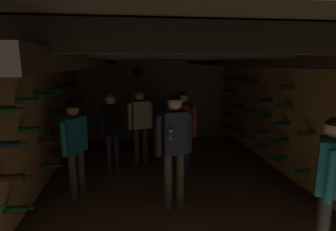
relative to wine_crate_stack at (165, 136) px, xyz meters
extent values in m
plane|color=#8C7051|center=(-0.15, -1.85, -0.45)|extent=(8.40, 8.40, 0.00)
cube|color=gray|center=(-0.15, 1.38, 0.73)|extent=(4.72, 0.06, 2.35)
cube|color=gray|center=(-2.48, -1.85, 0.73)|extent=(0.06, 6.40, 2.35)
cube|color=gray|center=(2.18, -1.85, 0.73)|extent=(0.06, 6.40, 2.35)
cube|color=black|center=(-0.15, -1.85, 1.93)|extent=(4.72, 6.52, 0.06)
cube|color=black|center=(-0.15, -4.65, 1.81)|extent=(4.60, 0.14, 0.16)
cube|color=black|center=(-0.15, -3.53, 1.81)|extent=(4.60, 0.14, 0.16)
cube|color=black|center=(-0.15, -2.41, 1.81)|extent=(4.60, 0.14, 0.16)
cube|color=black|center=(-0.15, -1.29, 1.81)|extent=(4.60, 0.14, 0.16)
cube|color=black|center=(-0.15, -0.17, 1.81)|extent=(4.60, 0.14, 0.16)
cube|color=black|center=(-0.15, 0.95, 1.81)|extent=(4.60, 0.14, 0.16)
cube|color=black|center=(-1.19, -1.85, 1.70)|extent=(0.12, 6.40, 0.12)
cube|color=black|center=(0.88, -1.85, 1.70)|extent=(0.12, 6.40, 0.12)
cylinder|color=white|center=(-0.56, 1.34, 1.45)|extent=(0.28, 0.02, 0.28)
cylinder|color=#2D2314|center=(-0.56, 1.32, 1.45)|extent=(0.31, 0.01, 0.31)
cube|color=black|center=(-0.56, 1.32, 1.45)|extent=(0.07, 0.01, 0.09)
cube|color=black|center=(-0.56, 1.32, 1.45)|extent=(0.02, 0.01, 0.16)
cube|color=#A37547|center=(-2.29, -1.70, 0.70)|extent=(0.32, 5.50, 1.80)
cylinder|color=#143819|center=(-2.03, -3.21, 0.16)|extent=(0.28, 0.07, 0.07)
cylinder|color=#143819|center=(-1.86, -3.21, 0.16)|extent=(0.07, 0.03, 0.03)
cylinder|color=#143819|center=(-2.03, -2.00, 0.16)|extent=(0.28, 0.07, 0.07)
cylinder|color=#143819|center=(-1.86, -2.00, 0.16)|extent=(0.07, 0.03, 0.03)
cylinder|color=#0F2838|center=(-2.03, -1.39, 0.16)|extent=(0.28, 0.07, 0.07)
cylinder|color=#0F2838|center=(-1.86, -1.39, 0.16)|extent=(0.07, 0.03, 0.03)
cylinder|color=#194723|center=(-2.03, -0.78, 0.16)|extent=(0.28, 0.07, 0.07)
cylinder|color=#194723|center=(-1.86, -0.78, 0.16)|extent=(0.07, 0.03, 0.03)
cylinder|color=black|center=(-2.03, 0.44, 0.16)|extent=(0.28, 0.07, 0.07)
cylinder|color=black|center=(-1.86, 0.44, 0.16)|extent=(0.07, 0.03, 0.03)
cylinder|color=#194723|center=(-1.86, -3.82, 0.52)|extent=(0.07, 0.03, 0.03)
cylinder|color=black|center=(-2.03, -3.21, 0.52)|extent=(0.28, 0.07, 0.07)
cylinder|color=black|center=(-1.86, -3.21, 0.52)|extent=(0.07, 0.03, 0.03)
cylinder|color=black|center=(-2.03, -1.99, 0.52)|extent=(0.28, 0.07, 0.07)
cylinder|color=black|center=(-1.86, -1.99, 0.52)|extent=(0.07, 0.03, 0.03)
cylinder|color=#0F2838|center=(-2.03, -1.40, 0.52)|extent=(0.28, 0.07, 0.07)
cylinder|color=#0F2838|center=(-1.86, -1.40, 0.52)|extent=(0.07, 0.03, 0.03)
cylinder|color=#143819|center=(-2.03, -0.77, 0.52)|extent=(0.28, 0.07, 0.07)
cylinder|color=#143819|center=(-1.86, -0.77, 0.52)|extent=(0.07, 0.03, 0.03)
cylinder|color=#143819|center=(-2.03, -0.18, 0.52)|extent=(0.28, 0.07, 0.07)
cylinder|color=#143819|center=(-1.86, -0.18, 0.52)|extent=(0.07, 0.03, 0.03)
cylinder|color=#0F2838|center=(-2.03, 0.44, 0.52)|extent=(0.28, 0.07, 0.07)
cylinder|color=#0F2838|center=(-1.86, 0.44, 0.52)|extent=(0.07, 0.03, 0.03)
cylinder|color=#0F2838|center=(-2.03, -3.22, 0.88)|extent=(0.28, 0.07, 0.07)
cylinder|color=#0F2838|center=(-1.86, -3.22, 0.88)|extent=(0.07, 0.03, 0.03)
cylinder|color=#143819|center=(-2.03, -2.60, 0.88)|extent=(0.28, 0.07, 0.07)
cylinder|color=#143819|center=(-1.86, -2.60, 0.88)|extent=(0.07, 0.03, 0.03)
cylinder|color=#0F2838|center=(-2.03, -1.38, 0.88)|extent=(0.28, 0.07, 0.07)
cylinder|color=#0F2838|center=(-1.86, -1.38, 0.88)|extent=(0.07, 0.03, 0.03)
cylinder|color=black|center=(-2.03, -0.18, 0.88)|extent=(0.28, 0.07, 0.07)
cylinder|color=black|center=(-1.86, -0.18, 0.88)|extent=(0.07, 0.03, 0.03)
cylinder|color=black|center=(-2.03, 0.43, 0.88)|extent=(0.28, 0.07, 0.07)
cylinder|color=black|center=(-1.86, 0.43, 0.88)|extent=(0.07, 0.03, 0.03)
cylinder|color=#143819|center=(-2.03, -3.24, 1.24)|extent=(0.28, 0.07, 0.07)
cylinder|color=#143819|center=(-1.86, -3.24, 1.24)|extent=(0.07, 0.03, 0.03)
cylinder|color=#194723|center=(-2.03, -2.62, 1.24)|extent=(0.28, 0.07, 0.07)
cylinder|color=#194723|center=(-1.86, -2.62, 1.24)|extent=(0.07, 0.03, 0.03)
cylinder|color=#143819|center=(-2.03, -1.99, 1.24)|extent=(0.28, 0.07, 0.07)
cylinder|color=#143819|center=(-1.86, -1.99, 1.24)|extent=(0.07, 0.03, 0.03)
cylinder|color=#194723|center=(-2.03, -1.39, 1.24)|extent=(0.28, 0.07, 0.07)
cylinder|color=#194723|center=(-1.86, -1.39, 1.24)|extent=(0.07, 0.03, 0.03)
cylinder|color=black|center=(-2.03, -0.78, 1.24)|extent=(0.28, 0.07, 0.07)
cylinder|color=black|center=(-1.86, -0.78, 1.24)|extent=(0.07, 0.03, 0.03)
cylinder|color=#0F2838|center=(-2.03, -0.16, 1.24)|extent=(0.28, 0.07, 0.07)
cylinder|color=#0F2838|center=(-1.86, -0.16, 1.24)|extent=(0.07, 0.03, 0.03)
cube|color=#A37547|center=(-2.14, -1.70, -0.02)|extent=(0.02, 5.50, 0.02)
cube|color=#A37547|center=(-2.14, -1.70, 0.34)|extent=(0.02, 5.50, 0.02)
cube|color=#A37547|center=(-2.14, -1.70, 0.70)|extent=(0.02, 5.50, 0.02)
cube|color=#A37547|center=(-2.14, -1.70, 1.06)|extent=(0.02, 5.50, 0.02)
cube|color=#A37547|center=(-2.14, -1.70, 1.42)|extent=(0.02, 5.50, 0.02)
cube|color=#A37547|center=(1.99, -1.70, 0.70)|extent=(0.32, 5.50, 1.80)
cylinder|color=#194723|center=(1.73, -3.22, 0.10)|extent=(0.28, 0.07, 0.07)
cylinder|color=#194723|center=(1.55, -3.22, 0.10)|extent=(0.07, 0.03, 0.03)
cylinder|color=#194723|center=(1.73, -2.60, 0.10)|extent=(0.28, 0.07, 0.07)
cylinder|color=#194723|center=(1.55, -2.60, 0.10)|extent=(0.07, 0.03, 0.03)
cylinder|color=#194723|center=(1.73, -1.99, 0.10)|extent=(0.28, 0.07, 0.07)
cylinder|color=#194723|center=(1.55, -1.99, 0.10)|extent=(0.07, 0.03, 0.03)
cylinder|color=#194723|center=(1.73, -1.39, 0.10)|extent=(0.28, 0.07, 0.07)
cylinder|color=#194723|center=(1.55, -1.39, 0.10)|extent=(0.07, 0.03, 0.03)
cylinder|color=#194723|center=(1.73, -0.79, 0.10)|extent=(0.28, 0.07, 0.07)
cylinder|color=#194723|center=(1.55, -0.79, 0.10)|extent=(0.07, 0.03, 0.03)
cylinder|color=#0F2838|center=(1.73, -0.18, 0.10)|extent=(0.28, 0.07, 0.07)
cylinder|color=#0F2838|center=(1.55, -0.18, 0.10)|extent=(0.07, 0.03, 0.03)
cylinder|color=#143819|center=(1.73, 0.44, 0.10)|extent=(0.28, 0.07, 0.07)
cylinder|color=#143819|center=(1.55, 0.44, 0.10)|extent=(0.07, 0.03, 0.03)
cylinder|color=black|center=(1.55, -3.24, 0.40)|extent=(0.07, 0.03, 0.03)
cylinder|color=#143819|center=(1.73, -1.99, 0.40)|extent=(0.28, 0.07, 0.07)
cylinder|color=#143819|center=(1.55, -1.99, 0.40)|extent=(0.07, 0.03, 0.03)
cylinder|color=#0F2838|center=(1.73, -1.38, 0.40)|extent=(0.28, 0.07, 0.07)
cylinder|color=#0F2838|center=(1.55, -1.38, 0.40)|extent=(0.07, 0.03, 0.03)
cylinder|color=#143819|center=(1.73, 0.45, 0.40)|extent=(0.28, 0.07, 0.07)
cylinder|color=#143819|center=(1.55, 0.45, 0.40)|extent=(0.07, 0.03, 0.03)
cylinder|color=#0F2838|center=(1.55, -3.23, 0.70)|extent=(0.07, 0.03, 0.03)
cylinder|color=black|center=(1.73, -2.62, 0.70)|extent=(0.28, 0.07, 0.07)
cylinder|color=black|center=(1.55, -2.62, 0.70)|extent=(0.07, 0.03, 0.03)
cylinder|color=#0F2838|center=(1.73, -2.00, 0.70)|extent=(0.28, 0.07, 0.07)
cylinder|color=#0F2838|center=(1.55, -2.00, 0.70)|extent=(0.07, 0.03, 0.03)
cylinder|color=#143819|center=(1.73, -1.40, 0.70)|extent=(0.28, 0.07, 0.07)
cylinder|color=#143819|center=(1.55, -1.40, 0.70)|extent=(0.07, 0.03, 0.03)
cylinder|color=#0F2838|center=(1.73, -0.79, 0.70)|extent=(0.28, 0.07, 0.07)
cylinder|color=#0F2838|center=(1.55, -0.79, 0.70)|extent=(0.07, 0.03, 0.03)
cylinder|color=#0F2838|center=(1.73, -0.18, 0.70)|extent=(0.28, 0.07, 0.07)
cylinder|color=#0F2838|center=(1.55, -0.18, 0.70)|extent=(0.07, 0.03, 0.03)
cylinder|color=black|center=(1.55, -3.24, 1.00)|extent=(0.07, 0.03, 0.03)
cylinder|color=#143819|center=(1.73, -2.02, 1.00)|extent=(0.28, 0.07, 0.07)
cylinder|color=#143819|center=(1.55, -2.02, 1.00)|extent=(0.07, 0.03, 0.03)
cylinder|color=#0F2838|center=(1.73, -1.38, 1.00)|extent=(0.28, 0.07, 0.07)
cylinder|color=#0F2838|center=(1.55, -1.38, 1.00)|extent=(0.07, 0.03, 0.03)
cylinder|color=black|center=(1.73, 0.45, 1.00)|extent=(0.28, 0.07, 0.07)
cylinder|color=black|center=(1.55, 0.45, 1.00)|extent=(0.07, 0.03, 0.03)
cylinder|color=black|center=(1.73, -2.01, 1.30)|extent=(0.28, 0.07, 0.07)
cylinder|color=black|center=(1.55, -2.01, 1.30)|extent=(0.07, 0.03, 0.03)
cylinder|color=black|center=(1.73, -0.78, 1.30)|extent=(0.28, 0.07, 0.07)
cylinder|color=black|center=(1.55, -0.78, 1.30)|extent=(0.07, 0.03, 0.03)
cylinder|color=#0F2838|center=(1.73, -0.16, 1.30)|extent=(0.28, 0.07, 0.07)
cylinder|color=#0F2838|center=(1.55, -0.16, 1.30)|extent=(0.07, 0.03, 0.03)
cylinder|color=black|center=(1.73, 0.46, 1.30)|extent=(0.28, 0.07, 0.07)
cylinder|color=black|center=(1.55, 0.46, 1.30)|extent=(0.07, 0.03, 0.03)
cube|color=#A37547|center=(1.84, -1.70, -0.05)|extent=(0.02, 5.50, 0.02)
cube|color=#A37547|center=(1.84, -1.70, 0.25)|extent=(0.02, 5.50, 0.02)
cube|color=#A37547|center=(1.84, -1.70, 0.55)|extent=(0.02, 5.50, 0.02)
cube|color=#A37547|center=(1.84, -1.70, 0.85)|extent=(0.02, 5.50, 0.02)
cube|color=#A37547|center=(1.84, -1.70, 1.15)|extent=(0.02, 5.50, 0.02)
cube|color=#A37547|center=(1.84, -1.70, 1.45)|extent=(0.02, 5.50, 0.02)
cube|color=#A37547|center=(0.00, 0.00, -0.30)|extent=(0.52, 0.34, 0.30)
cube|color=beige|center=(0.00, -0.17, -0.30)|extent=(0.31, 0.01, 0.13)
cube|color=#A37547|center=(0.00, 0.00, 0.00)|extent=(0.52, 0.34, 0.30)
cube|color=beige|center=(0.00, -0.17, 0.00)|extent=(0.31, 0.01, 0.13)
cube|color=#A37547|center=(0.00, 0.00, 0.30)|extent=(0.52, 0.34, 0.30)
cube|color=beige|center=(0.00, -0.17, 0.30)|extent=(0.31, 0.01, 0.13)
cylinder|color=#143819|center=(0.07, 0.04, 0.56)|extent=(0.08, 0.08, 0.22)
cone|color=#143819|center=(0.07, 0.04, 0.68)|extent=(0.08, 0.08, 0.03)
cylinder|color=#143819|center=(0.07, 0.04, 0.74)|extent=(0.03, 0.03, 0.08)
cylinder|color=maroon|center=(0.07, 0.04, 0.79)|extent=(0.03, 0.03, 0.02)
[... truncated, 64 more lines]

